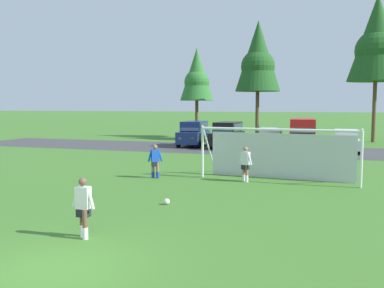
% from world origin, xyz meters
% --- Properties ---
extents(ground_plane, '(400.00, 400.00, 0.00)m').
position_xyz_m(ground_plane, '(0.00, 15.00, 0.00)').
color(ground_plane, '#3D7028').
extents(parking_lot_strip, '(52.00, 8.40, 0.01)m').
position_xyz_m(parking_lot_strip, '(0.00, 26.00, 0.00)').
color(parking_lot_strip, '#3D3D3F').
rests_on(parking_lot_strip, ground).
extents(soccer_ball, '(0.22, 0.22, 0.22)m').
position_xyz_m(soccer_ball, '(0.08, 6.33, 0.11)').
color(soccer_ball, white).
rests_on(soccer_ball, ground).
extents(soccer_goal, '(7.54, 2.47, 2.57)m').
position_xyz_m(soccer_goal, '(3.29, 12.88, 1.29)').
color(soccer_goal, white).
rests_on(soccer_goal, ground).
extents(player_striker_near, '(0.73, 0.34, 1.64)m').
position_xyz_m(player_striker_near, '(-0.62, 2.10, 0.82)').
color(player_striker_near, brown).
rests_on(player_striker_near, ground).
extents(player_midfield_center, '(0.69, 0.44, 1.64)m').
position_xyz_m(player_midfield_center, '(-2.52, 11.32, 0.82)').
color(player_midfield_center, '#936B4C').
rests_on(player_midfield_center, ground).
extents(player_defender_far, '(0.70, 0.38, 1.64)m').
position_xyz_m(player_defender_far, '(1.86, 11.73, 0.82)').
color(player_defender_far, '#936B4C').
rests_on(player_defender_far, ground).
extents(parked_car_slot_far_left, '(2.31, 4.69, 2.16)m').
position_xyz_m(parked_car_slot_far_left, '(-5.74, 27.23, 1.11)').
color(parked_car_slot_far_left, navy).
rests_on(parked_car_slot_far_left, ground).
extents(parked_car_slot_left, '(2.30, 4.68, 2.16)m').
position_xyz_m(parked_car_slot_left, '(-2.62, 26.68, 1.11)').
color(parked_car_slot_left, black).
rests_on(parked_car_slot_left, ground).
extents(parked_car_slot_center_left, '(2.13, 4.25, 1.72)m').
position_xyz_m(parked_car_slot_center_left, '(0.99, 26.56, 0.88)').
color(parked_car_slot_center_left, '#B2B2BC').
rests_on(parked_car_slot_center_left, ground).
extents(parked_car_slot_center, '(2.47, 4.93, 2.52)m').
position_xyz_m(parked_car_slot_center, '(3.49, 26.00, 1.34)').
color(parked_car_slot_center, red).
rests_on(parked_car_slot_center, ground).
extents(parked_car_slot_center_right, '(2.06, 4.21, 1.72)m').
position_xyz_m(parked_car_slot_center_right, '(6.68, 26.14, 0.88)').
color(parked_car_slot_center_right, silver).
rests_on(parked_car_slot_center_right, ground).
extents(tree_left_edge, '(3.66, 3.66, 9.77)m').
position_xyz_m(tree_left_edge, '(-8.52, 36.73, 6.71)').
color(tree_left_edge, brown).
rests_on(tree_left_edge, ground).
extents(tree_mid_left, '(4.44, 4.44, 11.83)m').
position_xyz_m(tree_mid_left, '(-1.44, 34.37, 8.14)').
color(tree_mid_left, brown).
rests_on(tree_mid_left, ground).
extents(tree_center_back, '(5.26, 5.26, 14.01)m').
position_xyz_m(tree_center_back, '(9.44, 36.40, 9.65)').
color(tree_center_back, brown).
rests_on(tree_center_back, ground).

